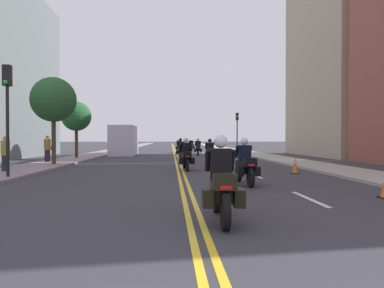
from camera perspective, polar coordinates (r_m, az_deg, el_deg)
name	(u,v)px	position (r m, az deg, el deg)	size (l,w,h in m)	color
ground_plane	(174,150)	(49.11, -2.88, -0.97)	(264.00, 264.00, 0.00)	#333339
sidewalk_left	(118,150)	(49.64, -11.80, -0.90)	(2.70, 144.00, 0.12)	gray
sidewalk_right	(229,149)	(49.78, 6.01, -0.88)	(2.70, 144.00, 0.12)	#9F9C8F
centreline_yellow_inner	(173,150)	(49.11, -3.02, -0.96)	(0.12, 132.00, 0.01)	yellow
centreline_yellow_outer	(175,150)	(49.11, -2.74, -0.96)	(0.12, 132.00, 0.01)	yellow
lane_dashes_white	(213,157)	(30.34, 3.47, -2.11)	(0.14, 56.40, 0.01)	silver
building_right_1	(340,53)	(36.27, 22.79, 13.41)	(6.11, 12.69, 18.99)	tan
motorcycle_0	(221,187)	(6.83, 4.71, -6.88)	(0.77, 2.20, 1.67)	black
motorcycle_1	(245,166)	(12.32, 8.54, -3.45)	(0.78, 2.27, 1.63)	black
motorcycle_2	(186,157)	(17.84, -0.97, -2.08)	(0.78, 2.18, 1.64)	black
motorcycle_3	(210,153)	(23.05, 2.93, -1.42)	(0.78, 2.29, 1.59)	black
motorcycle_4	(181,150)	(28.84, -1.86, -0.95)	(0.76, 2.09, 1.62)	black
motorcycle_5	(198,148)	(33.69, 0.96, -0.69)	(0.78, 2.16, 1.64)	black
motorcycle_6	(179,147)	(39.61, -2.10, -0.45)	(0.77, 2.21, 1.64)	black
motorcycle_7	(191,146)	(44.44, -0.13, -0.32)	(0.78, 2.17, 1.60)	black
traffic_cone_0	(295,165)	(16.74, 16.26, -3.21)	(0.32, 0.32, 0.82)	black
traffic_light_near	(7,101)	(15.42, -27.60, 6.22)	(0.28, 0.38, 4.41)	black
traffic_light_far	(237,125)	(38.84, 7.28, 3.03)	(0.28, 0.38, 4.38)	black
pedestrian_0	(47,149)	(24.40, -22.25, -0.74)	(0.36, 0.50, 1.79)	#2B2239
pedestrian_1	(6,154)	(18.19, -27.81, -1.41)	(0.26, 0.50, 1.73)	#212C32
street_tree_0	(53,100)	(22.03, -21.41, 6.62)	(2.58, 2.58, 5.12)	#4C3921
street_tree_1	(76,117)	(28.74, -18.13, 4.22)	(2.26, 2.26, 4.44)	#493421
parked_truck	(125,142)	(34.92, -10.79, 0.35)	(2.20, 6.50, 2.80)	#BDB4C6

